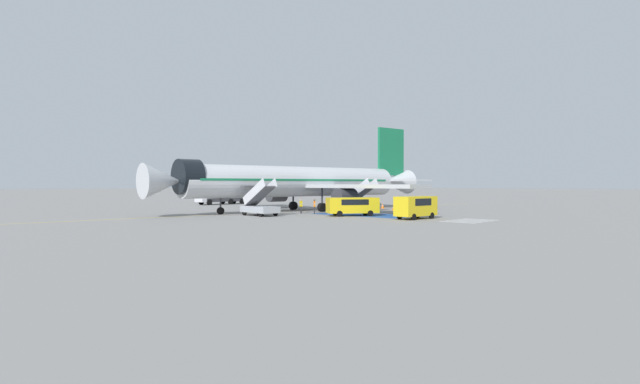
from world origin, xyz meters
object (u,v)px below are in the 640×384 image
at_px(ground_crew_0, 314,205).
at_px(ground_crew_2, 328,205).
at_px(traffic_cone_1, 383,206).
at_px(ground_crew_3, 301,205).
at_px(boarding_stairs_forward, 259,207).
at_px(service_van_0, 416,206).
at_px(boarding_stairs_aft, 361,203).
at_px(service_van_1, 353,205).
at_px(fuel_tanker, 223,193).
at_px(airliner, 302,182).
at_px(ground_crew_1, 327,204).
at_px(traffic_cone_0, 394,208).

distance_m(ground_crew_0, ground_crew_2, 4.45).
bearing_deg(traffic_cone_1, ground_crew_3, 179.09).
relative_size(boarding_stairs_forward, ground_crew_3, 3.26).
bearing_deg(service_van_0, boarding_stairs_aft, -26.54).
xyz_separation_m(service_van_0, traffic_cone_1, (15.00, 14.71, -1.00)).
bearing_deg(service_van_1, ground_crew_2, 5.32).
xyz_separation_m(boarding_stairs_forward, service_van_1, (6.59, -7.79, 0.20)).
distance_m(fuel_tanker, service_van_0, 43.78).
distance_m(airliner, service_van_1, 11.74).
bearing_deg(boarding_stairs_forward, ground_crew_3, 3.93).
bearing_deg(boarding_stairs_aft, ground_crew_1, -171.25).
distance_m(service_van_1, ground_crew_3, 7.43).
distance_m(boarding_stairs_aft, ground_crew_1, 6.80).
bearing_deg(service_van_0, traffic_cone_0, -42.79).
relative_size(ground_crew_0, ground_crew_2, 1.08).
bearing_deg(fuel_tanker, ground_crew_1, 168.71).
distance_m(ground_crew_0, traffic_cone_1, 16.00).
distance_m(boarding_stairs_aft, ground_crew_3, 9.58).
xyz_separation_m(fuel_tanker, service_van_1, (-8.87, -35.43, -0.64)).
height_order(service_van_0, ground_crew_1, service_van_0).
bearing_deg(ground_crew_3, service_van_1, 26.31).
relative_size(boarding_stairs_aft, traffic_cone_1, 8.01).
distance_m(airliner, ground_crew_3, 5.90).
relative_size(boarding_stairs_forward, ground_crew_2, 3.42).
xyz_separation_m(service_van_1, traffic_cone_1, (15.62, 7.15, -0.87)).
relative_size(ground_crew_1, traffic_cone_0, 3.11).
bearing_deg(boarding_stairs_forward, traffic_cone_0, -5.31).
xyz_separation_m(ground_crew_2, ground_crew_3, (-4.40, 0.37, 0.05)).
bearing_deg(traffic_cone_1, ground_crew_0, -173.87).
xyz_separation_m(ground_crew_1, ground_crew_3, (-2.64, 1.81, -0.08)).
bearing_deg(traffic_cone_0, ground_crew_2, 157.69).
height_order(ground_crew_1, ground_crew_3, ground_crew_1).
distance_m(airliner, ground_crew_0, 7.13).
bearing_deg(ground_crew_3, traffic_cone_1, 111.41).
relative_size(airliner, fuel_tanker, 4.40).
relative_size(boarding_stairs_aft, service_van_1, 0.96).
bearing_deg(ground_crew_3, ground_crew_0, 29.29).
bearing_deg(boarding_stairs_forward, ground_crew_2, 3.43).
bearing_deg(boarding_stairs_aft, service_van_0, -114.45).
height_order(airliner, service_van_0, airliner).
distance_m(boarding_stairs_forward, ground_crew_2, 10.50).
height_order(service_van_1, traffic_cone_0, service_van_1).
xyz_separation_m(ground_crew_3, traffic_cone_0, (13.36, -4.05, -0.67)).
bearing_deg(airliner, traffic_cone_1, -99.67).
bearing_deg(service_van_0, fuel_tanker, -5.43).
bearing_deg(ground_crew_3, fuel_tanker, -176.20).
relative_size(ground_crew_2, ground_crew_3, 0.95).
distance_m(ground_crew_0, ground_crew_3, 1.98).
xyz_separation_m(service_van_1, ground_crew_0, (-0.28, 5.44, -0.22)).
xyz_separation_m(airliner, traffic_cone_0, (9.64, -7.63, -3.50)).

